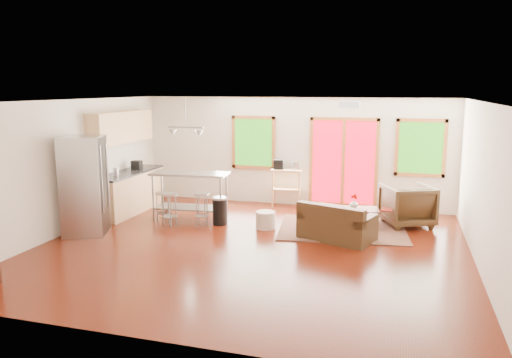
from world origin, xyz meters
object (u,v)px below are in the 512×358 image
(island, at_px, (190,187))
(kitchen_cart, at_px, (286,174))
(coffee_table, at_px, (356,211))
(refrigerator, at_px, (85,186))
(loveseat, at_px, (336,225))
(rug, at_px, (342,229))
(armchair, at_px, (407,203))
(ottoman, at_px, (326,214))

(island, xyz_separation_m, kitchen_cart, (1.67, 1.87, 0.06))
(coffee_table, bearing_deg, refrigerator, -157.83)
(loveseat, relative_size, refrigerator, 0.79)
(rug, relative_size, kitchen_cart, 2.21)
(refrigerator, height_order, kitchen_cart, refrigerator)
(rug, xyz_separation_m, armchair, (1.23, 0.68, 0.46))
(loveseat, relative_size, kitchen_cart, 1.34)
(loveseat, distance_m, coffee_table, 1.11)
(refrigerator, bearing_deg, island, 25.58)
(refrigerator, distance_m, kitchen_cart, 4.67)
(armchair, xyz_separation_m, ottoman, (-1.64, -0.22, -0.30))
(armchair, xyz_separation_m, refrigerator, (-6.00, -2.37, 0.48))
(armchair, bearing_deg, coffee_table, -6.15)
(armchair, relative_size, kitchen_cart, 0.85)
(rug, relative_size, refrigerator, 1.30)
(armchair, height_order, ottoman, armchair)
(loveseat, bearing_deg, rug, 106.31)
(rug, bearing_deg, ottoman, 130.93)
(rug, relative_size, island, 1.47)
(refrigerator, relative_size, kitchen_cart, 1.71)
(loveseat, height_order, armchair, armchair)
(coffee_table, relative_size, kitchen_cart, 0.91)
(coffee_table, bearing_deg, ottoman, 169.48)
(refrigerator, xyz_separation_m, island, (1.52, 1.54, -0.25))
(armchair, height_order, refrigerator, refrigerator)
(loveseat, xyz_separation_m, ottoman, (-0.37, 1.20, -0.11))
(kitchen_cart, bearing_deg, loveseat, -57.76)
(rug, height_order, refrigerator, refrigerator)
(refrigerator, distance_m, island, 2.18)
(ottoman, bearing_deg, loveseat, -72.86)
(rug, height_order, armchair, armchair)
(ottoman, xyz_separation_m, island, (-2.85, -0.62, 0.54))
(armchair, relative_size, refrigerator, 0.50)
(coffee_table, bearing_deg, loveseat, -104.05)
(rug, height_order, kitchen_cart, kitchen_cart)
(rug, xyz_separation_m, kitchen_cart, (-1.58, 1.72, 0.76))
(coffee_table, height_order, kitchen_cart, kitchen_cart)
(loveseat, height_order, ottoman, loveseat)
(armchair, bearing_deg, refrigerator, -3.13)
(rug, height_order, coffee_table, coffee_table)
(refrigerator, height_order, island, refrigerator)
(ottoman, relative_size, island, 0.31)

